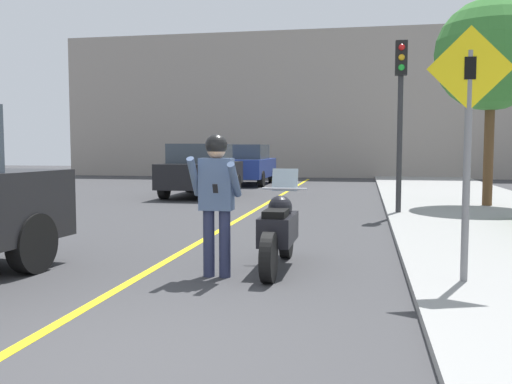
# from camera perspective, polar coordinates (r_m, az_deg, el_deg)

# --- Properties ---
(ground_plane) EXTENTS (80.00, 80.00, 0.00)m
(ground_plane) POSITION_cam_1_polar(r_m,az_deg,el_deg) (4.66, -17.16, -15.55)
(ground_plane) COLOR #38383A
(road_center_line) EXTENTS (0.12, 36.00, 0.01)m
(road_center_line) POSITION_cam_1_polar(r_m,az_deg,el_deg) (10.34, -4.40, -4.27)
(road_center_line) COLOR yellow
(road_center_line) RESTS_ON ground
(building_backdrop) EXTENTS (28.00, 1.20, 7.52)m
(building_backdrop) POSITION_cam_1_polar(r_m,az_deg,el_deg) (30.01, 6.86, 8.66)
(building_backdrop) COLOR gray
(building_backdrop) RESTS_ON ground
(motorcycle) EXTENTS (0.62, 2.13, 1.28)m
(motorcycle) POSITION_cam_1_polar(r_m,az_deg,el_deg) (7.42, 2.28, -3.91)
(motorcycle) COLOR black
(motorcycle) RESTS_ON ground
(person_biker) EXTENTS (0.59, 0.47, 1.74)m
(person_biker) POSITION_cam_1_polar(r_m,az_deg,el_deg) (6.89, -3.99, 0.21)
(person_biker) COLOR #282D4C
(person_biker) RESTS_ON ground
(crossing_sign) EXTENTS (0.91, 0.08, 2.78)m
(crossing_sign) POSITION_cam_1_polar(r_m,az_deg,el_deg) (6.62, 20.45, 5.88)
(crossing_sign) COLOR slate
(crossing_sign) RESTS_ON sidewalk_curb
(traffic_light) EXTENTS (0.26, 0.30, 3.83)m
(traffic_light) POSITION_cam_1_polar(r_m,az_deg,el_deg) (13.33, 14.26, 9.47)
(traffic_light) COLOR #2D2D30
(traffic_light) RESTS_ON sidewalk_curb
(street_tree) EXTENTS (2.78, 2.78, 5.17)m
(street_tree) POSITION_cam_1_polar(r_m,az_deg,el_deg) (15.70, 22.50, 12.53)
(street_tree) COLOR brown
(street_tree) RESTS_ON sidewalk_curb
(parked_car_black) EXTENTS (1.88, 4.20, 1.68)m
(parked_car_black) POSITION_cam_1_polar(r_m,az_deg,el_deg) (18.44, -5.44, 2.26)
(parked_car_black) COLOR black
(parked_car_black) RESTS_ON ground
(parked_car_blue) EXTENTS (1.88, 4.20, 1.68)m
(parked_car_blue) POSITION_cam_1_polar(r_m,az_deg,el_deg) (23.85, -0.90, 2.79)
(parked_car_blue) COLOR black
(parked_car_blue) RESTS_ON ground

